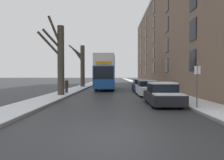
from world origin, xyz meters
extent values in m
plane|color=#303335|center=(0.00, 0.00, 0.00)|extent=(320.00, 320.00, 0.00)
cube|color=slate|center=(-5.21, 53.00, 0.07)|extent=(2.25, 130.00, 0.13)
cube|color=white|center=(-5.21, 53.00, 0.15)|extent=(2.23, 130.00, 0.03)
cube|color=slate|center=(5.21, 53.00, 0.07)|extent=(2.25, 130.00, 0.13)
cube|color=white|center=(5.21, 53.00, 0.15)|extent=(2.23, 130.00, 0.03)
cube|color=#7A604C|center=(10.83, 26.87, 7.75)|extent=(9.00, 47.04, 15.50)
cube|color=black|center=(6.30, 10.32, 3.10)|extent=(0.08, 1.40, 1.74)
cube|color=black|center=(6.30, 18.59, 3.10)|extent=(0.08, 1.40, 1.74)
cube|color=black|center=(6.30, 26.87, 3.10)|extent=(0.08, 1.40, 1.74)
cube|color=black|center=(6.30, 35.15, 3.10)|extent=(0.08, 1.40, 1.74)
cube|color=black|center=(6.30, 43.43, 3.10)|extent=(0.08, 1.40, 1.74)
cube|color=black|center=(6.30, 10.32, 5.58)|extent=(0.08, 1.40, 1.74)
cube|color=black|center=(6.30, 18.59, 5.58)|extent=(0.08, 1.40, 1.74)
cube|color=black|center=(6.30, 26.87, 5.58)|extent=(0.08, 1.40, 1.74)
cube|color=black|center=(6.30, 35.15, 5.58)|extent=(0.08, 1.40, 1.74)
cube|color=black|center=(6.30, 43.43, 5.58)|extent=(0.08, 1.40, 1.74)
cube|color=black|center=(6.30, 18.59, 8.06)|extent=(0.08, 1.40, 1.74)
cube|color=black|center=(6.30, 26.87, 8.06)|extent=(0.08, 1.40, 1.74)
cube|color=black|center=(6.30, 35.15, 8.06)|extent=(0.08, 1.40, 1.74)
cube|color=black|center=(6.30, 43.43, 8.06)|extent=(0.08, 1.40, 1.74)
cube|color=black|center=(6.30, 18.59, 10.54)|extent=(0.08, 1.40, 1.74)
cube|color=black|center=(6.30, 26.87, 10.54)|extent=(0.08, 1.40, 1.74)
cube|color=black|center=(6.30, 35.15, 10.54)|extent=(0.08, 1.40, 1.74)
cube|color=black|center=(6.30, 43.43, 10.54)|extent=(0.08, 1.40, 1.74)
cube|color=black|center=(6.30, 26.87, 13.02)|extent=(0.08, 1.40, 1.74)
cube|color=black|center=(6.30, 35.15, 13.02)|extent=(0.08, 1.40, 1.74)
cube|color=black|center=(6.30, 43.43, 13.02)|extent=(0.08, 1.40, 1.74)
cylinder|color=#423A30|center=(-4.85, 11.60, 3.14)|extent=(0.59, 0.59, 6.28)
cylinder|color=#423A30|center=(-5.70, 11.15, 4.57)|extent=(1.93, 1.15, 2.15)
cylinder|color=#423A30|center=(-5.25, 11.19, 5.71)|extent=(1.08, 1.10, 2.52)
cylinder|color=#423A30|center=(-5.09, 12.26, 5.51)|extent=(0.72, 1.49, 1.04)
cylinder|color=#423A30|center=(-5.46, 11.08, 5.00)|extent=(1.48, 1.28, 1.67)
cylinder|color=#423A30|center=(-5.11, 24.93, 3.27)|extent=(0.65, 0.65, 6.53)
cylinder|color=#423A30|center=(-6.20, 25.13, 5.76)|extent=(2.36, 0.64, 1.90)
cylinder|color=#423A30|center=(-5.85, 24.92, 5.26)|extent=(1.65, 0.25, 1.63)
cylinder|color=#423A30|center=(-5.79, 25.25, 4.97)|extent=(1.63, 0.92, 2.04)
cube|color=#194C99|center=(-1.33, 21.36, 1.66)|extent=(2.46, 10.30, 2.64)
cube|color=silver|center=(-1.33, 21.36, 3.64)|extent=(2.41, 10.10, 1.32)
cube|color=silver|center=(-1.33, 21.36, 4.36)|extent=(2.41, 10.10, 0.12)
cube|color=black|center=(-1.33, 21.36, 2.18)|extent=(2.49, 9.07, 1.37)
cube|color=black|center=(-1.33, 21.36, 3.71)|extent=(2.49, 9.07, 1.00)
cube|color=black|center=(-1.33, 16.23, 2.18)|extent=(2.22, 0.06, 1.44)
cube|color=orange|center=(-1.33, 16.22, 3.31)|extent=(1.72, 0.05, 0.32)
cylinder|color=black|center=(-2.39, 18.27, 0.49)|extent=(0.30, 0.98, 0.98)
cylinder|color=black|center=(-0.27, 18.27, 0.49)|extent=(0.30, 0.98, 0.98)
cylinder|color=black|center=(-2.39, 24.25, 0.49)|extent=(0.30, 0.98, 0.98)
cylinder|color=black|center=(-0.27, 24.25, 0.49)|extent=(0.30, 0.98, 0.98)
cube|color=black|center=(3.01, 6.67, 0.47)|extent=(1.85, 4.13, 0.61)
cube|color=black|center=(3.01, 6.83, 1.06)|extent=(1.59, 2.07, 0.57)
cube|color=white|center=(3.01, 6.83, 1.40)|extent=(1.55, 1.96, 0.10)
cube|color=white|center=(3.01, 5.20, 0.82)|extent=(1.66, 1.08, 0.08)
cylinder|color=black|center=(2.20, 5.43, 0.33)|extent=(0.20, 0.66, 0.66)
cylinder|color=black|center=(3.82, 5.43, 0.33)|extent=(0.20, 0.66, 0.66)
cylinder|color=black|center=(2.20, 7.91, 0.33)|extent=(0.20, 0.66, 0.66)
cylinder|color=black|center=(3.82, 7.91, 0.33)|extent=(0.20, 0.66, 0.66)
cube|color=silver|center=(3.01, 12.52, 0.51)|extent=(1.84, 4.15, 0.68)
cube|color=black|center=(3.01, 12.69, 1.11)|extent=(1.58, 2.08, 0.52)
cube|color=white|center=(3.01, 12.69, 1.39)|extent=(1.54, 1.97, 0.04)
cube|color=white|center=(3.01, 11.05, 0.87)|extent=(1.65, 1.08, 0.03)
cylinder|color=black|center=(2.20, 11.28, 0.34)|extent=(0.20, 0.67, 0.67)
cylinder|color=black|center=(3.82, 11.28, 0.34)|extent=(0.20, 0.67, 0.67)
cylinder|color=black|center=(2.20, 13.77, 0.34)|extent=(0.20, 0.67, 0.67)
cylinder|color=black|center=(3.82, 13.77, 0.34)|extent=(0.20, 0.67, 0.67)
cube|color=navy|center=(3.01, 17.72, 0.50)|extent=(1.75, 4.56, 0.65)
cube|color=black|center=(3.01, 17.90, 1.10)|extent=(1.50, 2.28, 0.56)
cube|color=white|center=(3.01, 17.90, 1.42)|extent=(1.47, 2.17, 0.07)
cube|color=white|center=(3.01, 16.10, 0.85)|extent=(1.57, 1.19, 0.06)
cylinder|color=black|center=(2.25, 16.35, 0.30)|extent=(0.20, 0.61, 0.61)
cylinder|color=black|center=(3.78, 16.35, 0.30)|extent=(0.20, 0.61, 0.61)
cylinder|color=black|center=(2.25, 19.09, 0.30)|extent=(0.20, 0.61, 0.61)
cylinder|color=black|center=(3.78, 19.09, 0.30)|extent=(0.20, 0.61, 0.61)
cube|color=white|center=(-1.71, 42.88, 1.32)|extent=(2.05, 5.34, 2.20)
cube|color=black|center=(-1.71, 40.23, 1.84)|extent=(1.80, 0.06, 0.97)
cylinder|color=black|center=(-2.61, 41.17, 0.34)|extent=(0.22, 0.68, 0.68)
cylinder|color=black|center=(-0.80, 41.17, 0.34)|extent=(0.22, 0.68, 0.68)
cylinder|color=black|center=(-2.61, 44.59, 0.34)|extent=(0.22, 0.68, 0.68)
cylinder|color=black|center=(-0.80, 44.59, 0.34)|extent=(0.22, 0.68, 0.68)
cylinder|color=navy|center=(-4.82, 13.81, 0.37)|extent=(0.16, 0.16, 0.73)
cylinder|color=navy|center=(-4.94, 13.72, 0.37)|extent=(0.16, 0.16, 0.73)
cylinder|color=#2D2319|center=(-4.88, 13.77, 1.05)|extent=(0.34, 0.34, 0.64)
sphere|color=beige|center=(-4.88, 13.77, 1.47)|extent=(0.20, 0.20, 0.20)
cylinder|color=#4C4F54|center=(4.38, 4.67, 1.21)|extent=(0.07, 0.07, 2.42)
cube|color=silver|center=(4.38, 4.65, 2.17)|extent=(0.32, 0.02, 0.44)
camera|label=1|loc=(0.00, -6.08, 1.88)|focal=32.00mm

